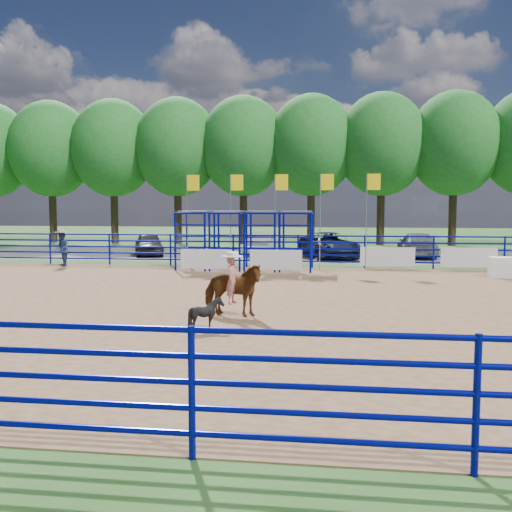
% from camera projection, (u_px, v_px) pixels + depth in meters
% --- Properties ---
extents(ground, '(120.00, 120.00, 0.00)m').
position_uv_depth(ground, '(277.00, 305.00, 16.19)').
color(ground, '#376227').
rests_on(ground, ground).
extents(arena_dirt, '(30.00, 20.00, 0.02)m').
position_uv_depth(arena_dirt, '(277.00, 304.00, 16.19)').
color(arena_dirt, '#8D6746').
rests_on(arena_dirt, ground).
extents(gravel_strip, '(40.00, 10.00, 0.01)m').
position_uv_depth(gravel_strip, '(305.00, 255.00, 32.98)').
color(gravel_strip, slate).
rests_on(gravel_strip, ground).
extents(announcer_table, '(1.50, 0.73, 0.79)m').
position_uv_depth(announcer_table, '(510.00, 267.00, 22.25)').
color(announcer_table, white).
rests_on(announcer_table, arena_dirt).
extents(horse_and_rider, '(1.70, 0.97, 2.24)m').
position_uv_depth(horse_and_rider, '(232.00, 285.00, 14.36)').
color(horse_and_rider, brown).
rests_on(horse_and_rider, arena_dirt).
extents(calf, '(0.76, 0.69, 0.75)m').
position_uv_depth(calf, '(206.00, 314.00, 12.72)').
color(calf, black).
rests_on(calf, arena_dirt).
extents(spectator_cowboy, '(0.95, 0.99, 1.67)m').
position_uv_depth(spectator_cowboy, '(62.00, 248.00, 26.35)').
color(spectator_cowboy, navy).
rests_on(spectator_cowboy, arena_dirt).
extents(car_a, '(2.76, 4.09, 1.29)m').
position_uv_depth(car_a, '(149.00, 244.00, 32.38)').
color(car_a, black).
rests_on(car_a, gravel_strip).
extents(car_b, '(1.78, 4.07, 1.30)m').
position_uv_depth(car_b, '(264.00, 244.00, 32.25)').
color(car_b, '#9C9EA4').
rests_on(car_b, gravel_strip).
extents(car_c, '(3.81, 5.43, 1.38)m').
position_uv_depth(car_c, '(329.00, 245.00, 30.87)').
color(car_c, '#151935').
rests_on(car_c, gravel_strip).
extents(car_d, '(1.99, 4.62, 1.33)m').
position_uv_depth(car_d, '(417.00, 245.00, 31.19)').
color(car_d, slate).
rests_on(car_d, gravel_strip).
extents(perimeter_fence, '(30.10, 20.10, 1.50)m').
position_uv_depth(perimeter_fence, '(277.00, 279.00, 16.12)').
color(perimeter_fence, '#060A8D').
rests_on(perimeter_fence, ground).
extents(chute_assembly, '(19.32, 2.41, 4.20)m').
position_uv_depth(chute_assembly, '(253.00, 241.00, 25.06)').
color(chute_assembly, '#060A8D').
rests_on(chute_assembly, ground).
extents(treeline, '(56.40, 6.40, 11.24)m').
position_uv_depth(treeline, '(312.00, 141.00, 41.21)').
color(treeline, '#3F2B19').
rests_on(treeline, ground).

